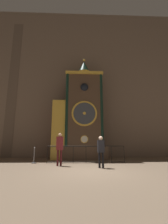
# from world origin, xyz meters

# --- Properties ---
(ground_plane) EXTENTS (28.00, 28.00, 0.00)m
(ground_plane) POSITION_xyz_m (0.00, 0.00, 0.00)
(ground_plane) COLOR #75604C
(cathedral_back_wall) EXTENTS (24.00, 0.32, 14.40)m
(cathedral_back_wall) POSITION_xyz_m (-0.09, 6.30, 7.19)
(cathedral_back_wall) COLOR #7A6656
(cathedral_back_wall) RESTS_ON ground_plane
(clock_tower) EXTENTS (4.23, 1.78, 8.44)m
(clock_tower) POSITION_xyz_m (-0.38, 4.79, 3.41)
(clock_tower) COLOR brown
(clock_tower) RESTS_ON ground_plane
(railing_fence) EXTENTS (4.95, 0.05, 1.06)m
(railing_fence) POSITION_xyz_m (-0.03, 2.71, 0.59)
(railing_fence) COLOR black
(railing_fence) RESTS_ON ground_plane
(visitor_near) EXTENTS (0.39, 0.32, 1.80)m
(visitor_near) POSITION_xyz_m (-1.59, 1.60, 1.08)
(visitor_near) COLOR #461518
(visitor_near) RESTS_ON ground_plane
(visitor_far) EXTENTS (0.36, 0.26, 1.60)m
(visitor_far) POSITION_xyz_m (0.65, 0.84, 0.96)
(visitor_far) COLOR black
(visitor_far) RESTS_ON ground_plane
(stanchion_post) EXTENTS (0.28, 0.28, 1.00)m
(stanchion_post) POSITION_xyz_m (-3.30, 2.70, 0.32)
(stanchion_post) COLOR gray
(stanchion_post) RESTS_ON ground_plane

